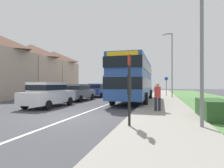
{
  "coord_description": "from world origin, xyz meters",
  "views": [
    {
      "loc": [
        4.09,
        -7.9,
        1.57
      ],
      "look_at": [
        0.69,
        4.57,
        1.6
      ],
      "focal_mm": 29.17,
      "sensor_mm": 36.0,
      "label": 1
    }
  ],
  "objects_px": {
    "parked_car_white": "(49,94)",
    "parked_car_grey": "(78,91)",
    "parked_car_silver": "(109,89)",
    "cycle_route_sign": "(166,86)",
    "bus_stop_sign": "(129,85)",
    "parked_car_blue": "(98,90)",
    "pedestrian_at_stop": "(158,95)",
    "street_lamp_mid": "(171,61)",
    "double_decker_bus": "(134,78)"
  },
  "relations": [
    {
      "from": "cycle_route_sign",
      "to": "street_lamp_mid",
      "type": "distance_m",
      "value": 3.62
    },
    {
      "from": "parked_car_grey",
      "to": "street_lamp_mid",
      "type": "distance_m",
      "value": 11.14
    },
    {
      "from": "parked_car_blue",
      "to": "pedestrian_at_stop",
      "type": "bearing_deg",
      "value": -56.33
    },
    {
      "from": "parked_car_blue",
      "to": "cycle_route_sign",
      "type": "bearing_deg",
      "value": 16.73
    },
    {
      "from": "double_decker_bus",
      "to": "parked_car_grey",
      "type": "relative_size",
      "value": 2.27
    },
    {
      "from": "parked_car_silver",
      "to": "cycle_route_sign",
      "type": "height_order",
      "value": "cycle_route_sign"
    },
    {
      "from": "parked_car_white",
      "to": "parked_car_silver",
      "type": "bearing_deg",
      "value": 90.93
    },
    {
      "from": "parked_car_grey",
      "to": "parked_car_blue",
      "type": "xyz_separation_m",
      "value": [
        0.07,
        5.42,
        0.03
      ]
    },
    {
      "from": "parked_car_white",
      "to": "bus_stop_sign",
      "type": "xyz_separation_m",
      "value": [
        6.46,
        -4.66,
        0.6
      ]
    },
    {
      "from": "parked_car_grey",
      "to": "parked_car_silver",
      "type": "relative_size",
      "value": 1.1
    },
    {
      "from": "street_lamp_mid",
      "to": "parked_car_blue",
      "type": "bearing_deg",
      "value": -177.78
    },
    {
      "from": "pedestrian_at_stop",
      "to": "bus_stop_sign",
      "type": "bearing_deg",
      "value": -102.43
    },
    {
      "from": "parked_car_white",
      "to": "street_lamp_mid",
      "type": "bearing_deg",
      "value": 51.94
    },
    {
      "from": "double_decker_bus",
      "to": "cycle_route_sign",
      "type": "height_order",
      "value": "double_decker_bus"
    },
    {
      "from": "parked_car_white",
      "to": "parked_car_grey",
      "type": "xyz_separation_m",
      "value": [
        -0.29,
        5.24,
        -0.05
      ]
    },
    {
      "from": "parked_car_grey",
      "to": "bus_stop_sign",
      "type": "bearing_deg",
      "value": -55.73
    },
    {
      "from": "parked_car_grey",
      "to": "pedestrian_at_stop",
      "type": "bearing_deg",
      "value": -37.84
    },
    {
      "from": "parked_car_blue",
      "to": "bus_stop_sign",
      "type": "xyz_separation_m",
      "value": [
        6.68,
        -15.32,
        0.63
      ]
    },
    {
      "from": "parked_car_white",
      "to": "cycle_route_sign",
      "type": "distance_m",
      "value": 15.49
    },
    {
      "from": "street_lamp_mid",
      "to": "parked_car_silver",
      "type": "bearing_deg",
      "value": 150.63
    },
    {
      "from": "bus_stop_sign",
      "to": "street_lamp_mid",
      "type": "xyz_separation_m",
      "value": [
        2.16,
        15.66,
        2.74
      ]
    },
    {
      "from": "double_decker_bus",
      "to": "parked_car_white",
      "type": "relative_size",
      "value": 2.37
    },
    {
      "from": "parked_car_silver",
      "to": "pedestrian_at_stop",
      "type": "relative_size",
      "value": 2.49
    },
    {
      "from": "cycle_route_sign",
      "to": "parked_car_grey",
      "type": "bearing_deg",
      "value": -136.73
    },
    {
      "from": "parked_car_silver",
      "to": "cycle_route_sign",
      "type": "distance_m",
      "value": 8.88
    },
    {
      "from": "parked_car_white",
      "to": "parked_car_grey",
      "type": "bearing_deg",
      "value": 93.18
    },
    {
      "from": "bus_stop_sign",
      "to": "cycle_route_sign",
      "type": "xyz_separation_m",
      "value": [
        1.68,
        17.83,
        -0.11
      ]
    },
    {
      "from": "parked_car_silver",
      "to": "street_lamp_mid",
      "type": "distance_m",
      "value": 10.74
    },
    {
      "from": "parked_car_silver",
      "to": "pedestrian_at_stop",
      "type": "bearing_deg",
      "value": -65.52
    },
    {
      "from": "pedestrian_at_stop",
      "to": "cycle_route_sign",
      "type": "bearing_deg",
      "value": 86.68
    },
    {
      "from": "parked_car_blue",
      "to": "parked_car_silver",
      "type": "relative_size",
      "value": 0.99
    },
    {
      "from": "parked_car_blue",
      "to": "bus_stop_sign",
      "type": "relative_size",
      "value": 1.59
    },
    {
      "from": "parked_car_blue",
      "to": "cycle_route_sign",
      "type": "xyz_separation_m",
      "value": [
        8.36,
        2.51,
        0.51
      ]
    },
    {
      "from": "pedestrian_at_stop",
      "to": "cycle_route_sign",
      "type": "xyz_separation_m",
      "value": [
        0.8,
        13.86,
        0.45
      ]
    },
    {
      "from": "pedestrian_at_stop",
      "to": "bus_stop_sign",
      "type": "xyz_separation_m",
      "value": [
        -0.88,
        -3.98,
        0.56
      ]
    },
    {
      "from": "parked_car_silver",
      "to": "cycle_route_sign",
      "type": "relative_size",
      "value": 1.65
    },
    {
      "from": "double_decker_bus",
      "to": "parked_car_white",
      "type": "bearing_deg",
      "value": -134.71
    },
    {
      "from": "cycle_route_sign",
      "to": "parked_car_white",
      "type": "bearing_deg",
      "value": -121.7
    },
    {
      "from": "double_decker_bus",
      "to": "parked_car_silver",
      "type": "height_order",
      "value": "double_decker_bus"
    },
    {
      "from": "double_decker_bus",
      "to": "street_lamp_mid",
      "type": "xyz_separation_m",
      "value": [
        3.44,
        5.77,
        2.14
      ]
    },
    {
      "from": "double_decker_bus",
      "to": "cycle_route_sign",
      "type": "distance_m",
      "value": 8.5
    },
    {
      "from": "parked_car_white",
      "to": "parked_car_grey",
      "type": "relative_size",
      "value": 0.96
    },
    {
      "from": "parked_car_white",
      "to": "parked_car_grey",
      "type": "height_order",
      "value": "parked_car_white"
    },
    {
      "from": "double_decker_bus",
      "to": "bus_stop_sign",
      "type": "xyz_separation_m",
      "value": [
        1.28,
        -9.89,
        -0.6
      ]
    },
    {
      "from": "parked_car_white",
      "to": "parked_car_silver",
      "type": "height_order",
      "value": "parked_car_white"
    },
    {
      "from": "double_decker_bus",
      "to": "parked_car_silver",
      "type": "distance_m",
      "value": 12.13
    },
    {
      "from": "parked_car_white",
      "to": "double_decker_bus",
      "type": "bearing_deg",
      "value": 45.29
    },
    {
      "from": "parked_car_grey",
      "to": "bus_stop_sign",
      "type": "xyz_separation_m",
      "value": [
        6.75,
        -9.9,
        0.65
      ]
    },
    {
      "from": "bus_stop_sign",
      "to": "cycle_route_sign",
      "type": "relative_size",
      "value": 1.03
    },
    {
      "from": "pedestrian_at_stop",
      "to": "parked_car_blue",
      "type": "bearing_deg",
      "value": 123.67
    }
  ]
}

